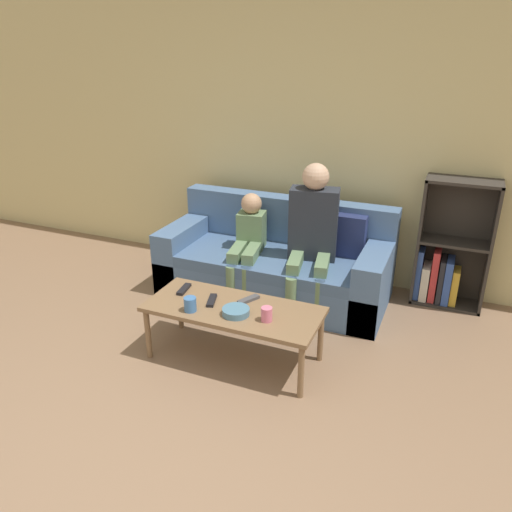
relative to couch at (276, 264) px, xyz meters
name	(u,v)px	position (x,y,z in m)	size (l,w,h in m)	color
ground_plane	(112,488)	(0.00, -2.34, -0.27)	(22.00, 22.00, 0.00)	#84664C
wall_back	(301,137)	(0.00, 0.56, 1.03)	(12.00, 0.06, 2.60)	beige
couch	(276,264)	(0.00, 0.00, 0.00)	(1.96, 0.84, 0.81)	#4C6B93
bookshelf	(448,256)	(1.38, 0.41, 0.15)	(0.57, 0.28, 1.09)	#332D28
coffee_table	(233,312)	(0.09, -1.07, 0.10)	(1.21, 0.52, 0.41)	brown
person_adult	(313,228)	(0.33, -0.07, 0.41)	(0.45, 0.65, 1.20)	#66845B
person_child	(248,241)	(-0.22, -0.12, 0.24)	(0.32, 0.62, 0.89)	#66845B
cup_near	(267,314)	(0.37, -1.15, 0.19)	(0.07, 0.07, 0.10)	pink
cup_far	(190,304)	(-0.16, -1.23, 0.19)	(0.08, 0.08, 0.10)	#3D70B2
tv_remote_0	(212,300)	(-0.08, -1.06, 0.15)	(0.10, 0.18, 0.02)	black
tv_remote_1	(184,289)	(-0.35, -0.99, 0.15)	(0.07, 0.17, 0.02)	black
tv_remote_2	(249,299)	(0.15, -0.95, 0.15)	(0.12, 0.17, 0.02)	#47474C
snack_bowl	(236,311)	(0.15, -1.15, 0.16)	(0.18, 0.18, 0.05)	teal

